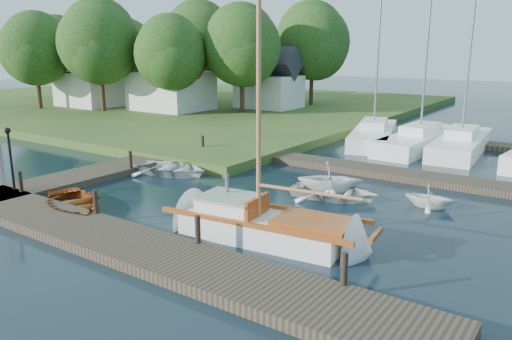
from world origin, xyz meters
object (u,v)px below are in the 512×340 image
Objects in this scene: tender_c at (334,189)px; tree_6 at (56,48)px; mooring_post_1 at (96,202)px; tree_2 at (171,53)px; marina_boat_1 at (420,139)px; tree_0 at (35,49)px; lamp_post at (10,150)px; tree_5 at (127,50)px; marina_boat_0 at (374,133)px; house_b at (92,80)px; house_c at (269,84)px; tender_d at (430,195)px; mooring_post_2 at (198,229)px; tender_a at (170,166)px; marina_boat_2 at (461,142)px; tree_4 at (200,40)px; dinghy at (73,200)px; tree_3 at (242,46)px; house_a at (171,80)px; mooring_post_4 at (131,160)px; mooring_post_5 at (203,143)px; tender_b at (331,177)px; mooring_post_3 at (344,269)px; tree_7 at (313,41)px; tree_1 at (99,42)px; mooring_post_0 at (20,181)px; sailboat at (269,229)px.

tender_c is 41.14m from tree_6.
tree_2 reaches higher than mooring_post_1.
tree_0 is (-31.92, -3.70, 4.96)m from marina_boat_1.
tree_5 is (-22.00, 25.05, 3.55)m from lamp_post.
house_b is at bearing 73.43° from marina_boat_0.
house_b is at bearing -150.26° from house_c.
tender_d is 43.97m from tree_6.
tender_a is (-7.04, 6.06, -0.32)m from mooring_post_2.
tender_c is 0.30× the size of marina_boat_1.
marina_boat_2 is 34.72m from tree_0.
marina_boat_2 is 1.12× the size of tree_4.
tree_3 is (-9.28, 22.75, 5.43)m from dinghy.
house_a is 0.65× the size of tree_4.
house_a is at bearing 58.73° from dinghy.
marina_boat_2 is 35.04m from tree_5.
mooring_post_4 is 0.22× the size of tender_a.
dinghy is (2.28, -9.70, -0.32)m from mooring_post_5.
tree_5 is at bearing 146.80° from mooring_post_5.
marina_boat_2 is at bearing -12.90° from tree_3.
house_a is (-24.15, 2.11, 2.40)m from marina_boat_2.
tender_b reaches higher than tender_a.
house_a is (-26.00, 21.00, 2.26)m from mooring_post_3.
dinghy is at bearing 122.65° from tender_c.
house_c is 0.67× the size of tree_2.
lamp_post is at bearing 180.00° from mooring_post_2.
tree_7 is (-18.00, 31.05, 5.50)m from mooring_post_3.
dinghy is 12.90m from tender_d.
tree_2 is at bearing -116.57° from tree_7.
tree_1 reaches higher than mooring_post_5.
mooring_post_4 is at bearing 78.69° from lamp_post.
mooring_post_4 is 25.32m from house_b.
tree_3 reaches higher than mooring_post_0.
tree_2 is at bearing 128.21° from mooring_post_1.
mooring_post_2 is at bearing -25.54° from tree_0.
tree_1 reaches higher than dinghy.
marina_boat_0 is (3.76, 18.59, 0.19)m from dinghy.
tender_b reaches higher than mooring_post_1.
sailboat is at bearing -29.08° from house_b.
mooring_post_1 is at bearing -51.01° from house_a.
tender_a is 34.35m from tree_6.
mooring_post_2 is 0.22× the size of tender_a.
tender_c is at bearing 52.78° from mooring_post_1.
mooring_post_0 is 0.31× the size of tender_b.
marina_boat_2 is at bearing -45.63° from tender_a.
tree_0 is (-32.28, 8.09, 5.18)m from tender_c.
marina_boat_1 is 1.19× the size of tree_4.
marina_boat_0 is (-6.96, 18.89, -0.13)m from mooring_post_3.
sailboat is (10.10, 1.98, -0.36)m from mooring_post_0.
tree_4 reaches higher than mooring_post_0.
tender_d is at bearing -9.17° from mooring_post_5.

